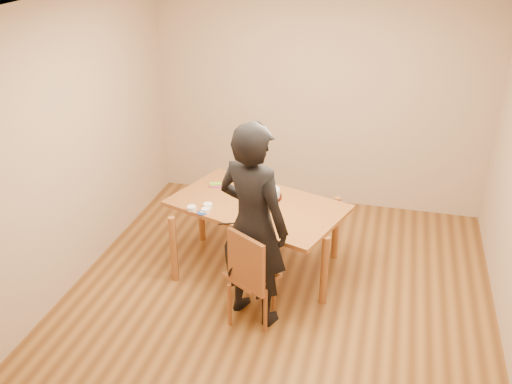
% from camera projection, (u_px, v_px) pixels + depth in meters
% --- Properties ---
extents(room_shell, '(4.00, 4.50, 2.70)m').
position_uv_depth(room_shell, '(286.00, 157.00, 5.07)').
color(room_shell, brown).
rests_on(room_shell, ground).
extents(dining_table, '(1.87, 1.45, 0.04)m').
position_uv_depth(dining_table, '(257.00, 205.00, 5.58)').
color(dining_table, brown).
rests_on(dining_table, floor).
extents(dining_chair, '(0.52, 0.52, 0.04)m').
position_uv_depth(dining_chair, '(252.00, 275.00, 5.00)').
color(dining_chair, brown).
rests_on(dining_chair, floor).
extents(cake_plate, '(0.27, 0.27, 0.02)m').
position_uv_depth(cake_plate, '(268.00, 197.00, 5.68)').
color(cake_plate, red).
rests_on(cake_plate, dining_table).
extents(cake, '(0.23, 0.23, 0.07)m').
position_uv_depth(cake, '(268.00, 193.00, 5.66)').
color(cake, white).
rests_on(cake, cake_plate).
extents(frosting_dome, '(0.23, 0.23, 0.03)m').
position_uv_depth(frosting_dome, '(268.00, 188.00, 5.63)').
color(frosting_dome, white).
rests_on(frosting_dome, cake).
extents(frosting_tub, '(0.09, 0.09, 0.08)m').
position_uv_depth(frosting_tub, '(247.00, 217.00, 5.23)').
color(frosting_tub, white).
rests_on(frosting_tub, dining_table).
extents(frosting_lid, '(0.09, 0.09, 0.01)m').
position_uv_depth(frosting_lid, '(202.00, 213.00, 5.39)').
color(frosting_lid, '#193DA4').
rests_on(frosting_lid, dining_table).
extents(frosting_dollop, '(0.04, 0.04, 0.02)m').
position_uv_depth(frosting_dollop, '(202.00, 212.00, 5.39)').
color(frosting_dollop, white).
rests_on(frosting_dollop, frosting_lid).
extents(ramekin_green, '(0.08, 0.08, 0.04)m').
position_uv_depth(ramekin_green, '(206.00, 210.00, 5.40)').
color(ramekin_green, white).
rests_on(ramekin_green, dining_table).
extents(ramekin_yellow, '(0.09, 0.09, 0.04)m').
position_uv_depth(ramekin_yellow, '(208.00, 206.00, 5.49)').
color(ramekin_yellow, white).
rests_on(ramekin_yellow, dining_table).
extents(ramekin_multi, '(0.09, 0.09, 0.04)m').
position_uv_depth(ramekin_multi, '(192.00, 208.00, 5.44)').
color(ramekin_multi, white).
rests_on(ramekin_multi, dining_table).
extents(candy_box_pink, '(0.13, 0.08, 0.02)m').
position_uv_depth(candy_box_pink, '(216.00, 186.00, 5.91)').
color(candy_box_pink, '#EC37B0').
rests_on(candy_box_pink, dining_table).
extents(candy_box_green, '(0.13, 0.10, 0.02)m').
position_uv_depth(candy_box_green, '(216.00, 184.00, 5.91)').
color(candy_box_green, green).
rests_on(candy_box_green, candy_box_pink).
extents(spatula, '(0.17, 0.07, 0.01)m').
position_uv_depth(spatula, '(227.00, 224.00, 5.20)').
color(spatula, black).
rests_on(spatula, dining_table).
extents(person, '(0.79, 0.66, 1.86)m').
position_uv_depth(person, '(253.00, 225.00, 4.82)').
color(person, black).
rests_on(person, floor).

